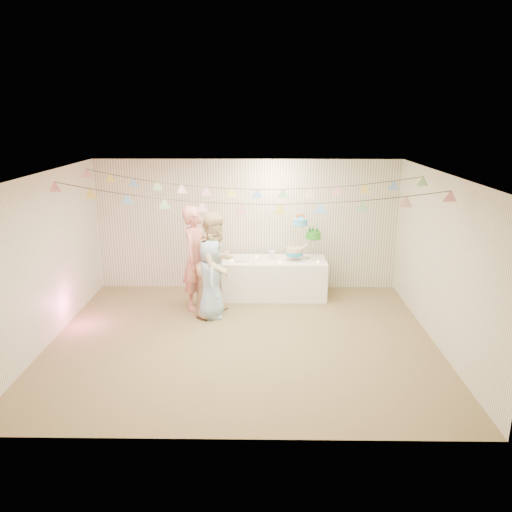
{
  "coord_description": "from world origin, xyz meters",
  "views": [
    {
      "loc": [
        0.32,
        -7.2,
        3.45
      ],
      "look_at": [
        0.2,
        0.8,
        1.15
      ],
      "focal_mm": 35.0,
      "sensor_mm": 36.0,
      "label": 1
    }
  ],
  "objects_px": {
    "person_adult_a": "(196,258)",
    "person_child": "(211,279)",
    "cake_stand": "(303,238)",
    "person_adult_b": "(216,264)",
    "table": "(274,278)"
  },
  "relations": [
    {
      "from": "person_adult_a",
      "to": "person_child",
      "type": "distance_m",
      "value": 0.58
    },
    {
      "from": "cake_stand",
      "to": "person_adult_b",
      "type": "relative_size",
      "value": 0.45
    },
    {
      "from": "cake_stand",
      "to": "person_child",
      "type": "bearing_deg",
      "value": -146.75
    },
    {
      "from": "person_adult_b",
      "to": "cake_stand",
      "type": "bearing_deg",
      "value": -26.58
    },
    {
      "from": "person_adult_a",
      "to": "person_child",
      "type": "height_order",
      "value": "person_adult_a"
    },
    {
      "from": "cake_stand",
      "to": "person_adult_b",
      "type": "bearing_deg",
      "value": -149.25
    },
    {
      "from": "table",
      "to": "person_child",
      "type": "distance_m",
      "value": 1.56
    },
    {
      "from": "person_adult_a",
      "to": "table",
      "type": "bearing_deg",
      "value": -49.73
    },
    {
      "from": "cake_stand",
      "to": "table",
      "type": "bearing_deg",
      "value": -174.81
    },
    {
      "from": "cake_stand",
      "to": "person_adult_a",
      "type": "relative_size",
      "value": 0.44
    },
    {
      "from": "table",
      "to": "person_child",
      "type": "height_order",
      "value": "person_child"
    },
    {
      "from": "person_adult_b",
      "to": "person_child",
      "type": "height_order",
      "value": "person_adult_b"
    },
    {
      "from": "table",
      "to": "person_adult_b",
      "type": "bearing_deg",
      "value": -139.16
    },
    {
      "from": "cake_stand",
      "to": "person_adult_b",
      "type": "height_order",
      "value": "person_adult_b"
    },
    {
      "from": "person_adult_a",
      "to": "person_child",
      "type": "relative_size",
      "value": 1.36
    }
  ]
}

